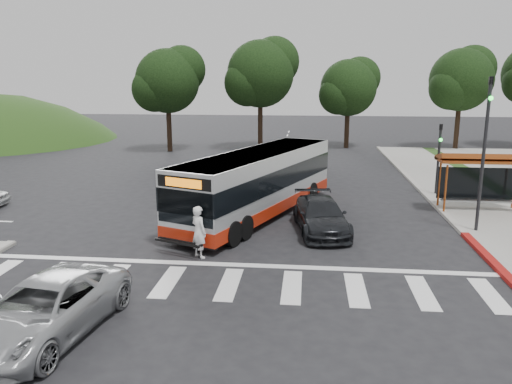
# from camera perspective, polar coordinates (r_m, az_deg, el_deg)

# --- Properties ---
(ground) EXTENTS (140.00, 140.00, 0.00)m
(ground) POSITION_cam_1_polar(r_m,az_deg,el_deg) (20.85, -0.93, -5.08)
(ground) COLOR black
(ground) RESTS_ON ground
(sidewalk_east) EXTENTS (4.00, 40.00, 0.12)m
(sidewalk_east) POSITION_cam_1_polar(r_m,az_deg,el_deg) (29.68, 22.67, -0.53)
(sidewalk_east) COLOR gray
(sidewalk_east) RESTS_ON ground
(curb_east) EXTENTS (0.30, 40.00, 0.15)m
(curb_east) POSITION_cam_1_polar(r_m,az_deg,el_deg) (29.16, 18.91, -0.42)
(curb_east) COLOR #9E9991
(curb_east) RESTS_ON ground
(curb_east_red) EXTENTS (0.32, 6.00, 0.15)m
(curb_east_red) POSITION_cam_1_polar(r_m,az_deg,el_deg) (19.92, 25.17, -6.99)
(curb_east_red) COLOR maroon
(curb_east_red) RESTS_ON ground
(crosswalk_ladder) EXTENTS (18.00, 2.60, 0.01)m
(crosswalk_ladder) POSITION_cam_1_polar(r_m,az_deg,el_deg) (16.21, -3.08, -10.47)
(crosswalk_ladder) COLOR silver
(crosswalk_ladder) RESTS_ON ground
(bus_shelter) EXTENTS (4.20, 1.60, 2.86)m
(bus_shelter) POSITION_cam_1_polar(r_m,az_deg,el_deg) (26.49, 24.42, 2.87)
(bus_shelter) COLOR #9B4519
(bus_shelter) RESTS_ON sidewalk_east
(traffic_signal_ne_tall) EXTENTS (0.18, 0.37, 6.50)m
(traffic_signal_ne_tall) POSITION_cam_1_polar(r_m,az_deg,el_deg) (22.52, 24.69, 5.21)
(traffic_signal_ne_tall) COLOR black
(traffic_signal_ne_tall) RESTS_ON ground
(traffic_signal_ne_short) EXTENTS (0.18, 0.37, 4.00)m
(traffic_signal_ne_short) POSITION_cam_1_polar(r_m,az_deg,el_deg) (29.35, 20.19, 4.35)
(traffic_signal_ne_short) COLOR black
(traffic_signal_ne_short) RESTS_ON ground
(tree_ne_a) EXTENTS (6.16, 5.74, 9.30)m
(tree_ne_a) POSITION_cam_1_polar(r_m,az_deg,el_deg) (49.67, 22.48, 11.87)
(tree_ne_a) COLOR black
(tree_ne_a) RESTS_ON parking_lot
(tree_north_a) EXTENTS (6.60, 6.15, 10.17)m
(tree_north_a) POSITION_cam_1_polar(r_m,az_deg,el_deg) (45.97, 0.61, 13.48)
(tree_north_a) COLOR black
(tree_north_a) RESTS_ON ground
(tree_north_b) EXTENTS (5.72, 5.33, 8.43)m
(tree_north_b) POSITION_cam_1_polar(r_m,az_deg,el_deg) (47.90, 10.61, 11.73)
(tree_north_b) COLOR black
(tree_north_b) RESTS_ON ground
(tree_north_c) EXTENTS (6.16, 5.74, 9.30)m
(tree_north_c) POSITION_cam_1_polar(r_m,az_deg,el_deg) (45.46, -9.98, 12.50)
(tree_north_c) COLOR black
(tree_north_c) RESTS_ON ground
(transit_bus) EXTENTS (6.79, 11.98, 3.07)m
(transit_bus) POSITION_cam_1_polar(r_m,az_deg,el_deg) (23.61, 0.29, 0.91)
(transit_bus) COLOR #BABDC0
(transit_bus) RESTS_ON ground
(pedestrian) EXTENTS (0.84, 0.82, 1.94)m
(pedestrian) POSITION_cam_1_polar(r_m,az_deg,el_deg) (18.30, -6.55, -4.55)
(pedestrian) COLOR white
(pedestrian) RESTS_ON ground
(dark_sedan) EXTENTS (2.70, 5.11, 1.41)m
(dark_sedan) POSITION_cam_1_polar(r_m,az_deg,el_deg) (21.48, 7.42, -2.68)
(dark_sedan) COLOR black
(dark_sedan) RESTS_ON ground
(silver_suv_south) EXTENTS (3.13, 5.54, 1.46)m
(silver_suv_south) POSITION_cam_1_polar(r_m,az_deg,el_deg) (13.99, -23.02, -12.23)
(silver_suv_south) COLOR #A9ABAE
(silver_suv_south) RESTS_ON ground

